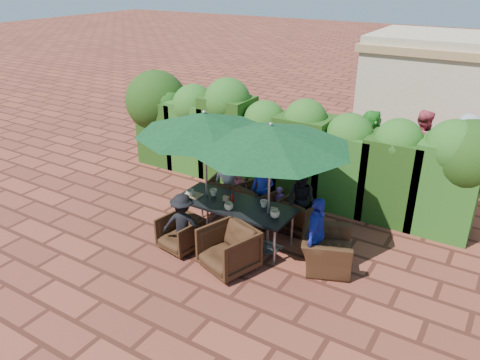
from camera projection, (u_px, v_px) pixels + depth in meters
The scene contains 31 objects.
ground at pixel (229, 233), 9.25m from camera, with size 80.00×80.00×0.00m, color brown.
dining_table at pixel (235, 207), 8.80m from camera, with size 2.28×0.90×0.75m.
umbrella_left at pixel (205, 123), 8.47m from camera, with size 2.54×2.54×2.46m.
umbrella_right at pixel (271, 136), 7.82m from camera, with size 2.82×2.82×2.46m.
chair_far_left at pixel (227, 192), 10.08m from camera, with size 0.73×0.68×0.75m, color black.
chair_far_mid at pixel (258, 200), 9.67m from camera, with size 0.78×0.73×0.80m, color black.
chair_far_right at pixel (299, 212), 9.28m from camera, with size 0.68×0.64×0.70m, color black.
chair_near_left at pixel (180, 232), 8.60m from camera, with size 0.68×0.64×0.70m, color black.
chair_near_right at pixel (229, 247), 7.98m from camera, with size 0.83×0.78×0.86m, color black.
chair_end_right at pixel (327, 245), 8.07m from camera, with size 0.97×0.63×0.85m, color black.
adult_far_left at pixel (229, 179), 10.00m from camera, with size 0.65×0.39×1.33m, color silver.
adult_far_mid at pixel (262, 192), 9.46m from camera, with size 0.47×0.38×1.31m, color #1F2DAB.
adult_far_right at pixel (301, 202), 9.08m from camera, with size 0.62×0.38×1.28m, color black.
adult_near_left at pixel (183, 224), 8.40m from camera, with size 0.75×0.34×1.17m, color black.
adult_end_right at pixel (316, 234), 7.92m from camera, with size 0.78×0.39×1.34m, color #1F2DAB.
child_left at pixel (240, 192), 9.87m from camera, with size 0.33×0.27×0.92m, color #CA475A.
child_right at pixel (279, 205), 9.49m from camera, with size 0.28×0.23×0.78m, color #724392.
pedestrian_a at pixel (369, 144), 11.41m from camera, with size 1.60×0.57×1.71m, color green.
pedestrian_b at pixel (419, 147), 11.10m from camera, with size 0.87×0.53×1.81m, color #CA475A.
pedestrian_c at pixel (463, 156), 10.44m from camera, with size 1.22×0.56×1.91m, color #92949A.
cup_a at pixel (190, 193), 9.02m from camera, with size 0.17×0.17×0.13m, color beige.
cup_b at pixel (213, 192), 9.05m from camera, with size 0.14×0.14×0.13m, color beige.
cup_c at pixel (229, 206), 8.52m from camera, with size 0.17×0.17×0.13m, color beige.
cup_d at pixel (264, 204), 8.63m from camera, with size 0.14×0.14×0.13m, color beige.
cup_e at pixel (275, 214), 8.25m from camera, with size 0.17×0.17×0.13m, color beige.
ketchup_bottle at pixel (233, 198), 8.80m from camera, with size 0.04×0.04×0.17m, color #B20C0A.
sauce_bottle at pixel (232, 198), 8.81m from camera, with size 0.04×0.04×0.17m, color #4C230C.
serving_tray at pixel (193, 195), 9.09m from camera, with size 0.35×0.25×0.02m, color olive.
number_block_left at pixel (226, 199), 8.85m from camera, with size 0.12×0.06×0.10m, color tan.
number_block_right at pixel (274, 210), 8.42m from camera, with size 0.12×0.06×0.10m, color tan.
hedge_wall at pixel (276, 137), 10.61m from camera, with size 9.10×1.60×2.49m.
Camera 1 is at (4.40, -6.67, 4.78)m, focal length 35.00 mm.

